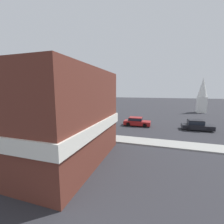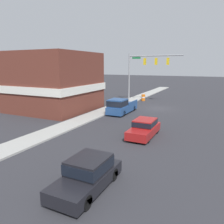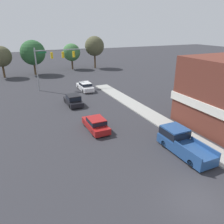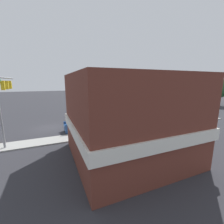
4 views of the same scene
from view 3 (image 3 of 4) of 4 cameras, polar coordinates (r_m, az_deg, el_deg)
ground_plane at (r=16.23m, az=21.21°, el=-21.05°), size 200.00×200.00×0.00m
far_signal_assembly at (r=40.18m, az=-14.92°, el=13.43°), size 9.03×0.49×7.29m
car_lead at (r=23.74m, az=-4.23°, el=-3.06°), size 1.76×4.36×1.44m
car_second_ahead at (r=31.72m, az=-10.07°, el=3.17°), size 1.84×4.28×1.54m
car_oncoming at (r=38.87m, az=-7.04°, el=6.71°), size 1.78×4.81×1.48m
pickup_truck_parked at (r=20.69m, az=17.59°, el=-7.41°), size 2.03×5.55×1.94m
backdrop_tree_left_far at (r=53.62m, az=-27.01°, el=12.80°), size 4.38×4.38×6.77m
backdrop_tree_left_mid at (r=54.31m, az=-19.98°, el=14.36°), size 5.54×5.54×7.78m
backdrop_tree_center at (r=59.11m, az=-10.52°, el=15.06°), size 4.42×4.42×6.53m
backdrop_tree_right_mid at (r=59.95m, az=-4.59°, el=16.77°), size 5.06×5.06×8.26m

